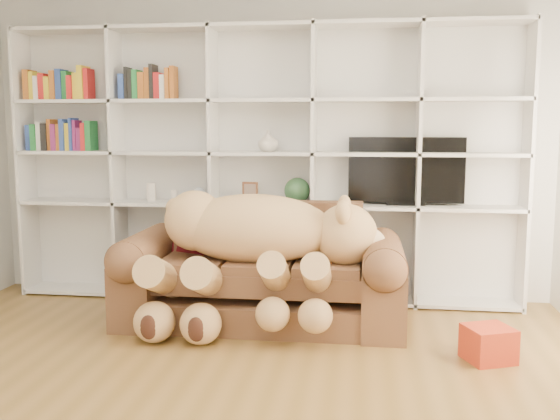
# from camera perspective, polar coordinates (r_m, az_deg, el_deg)

# --- Properties ---
(floor) EXTENTS (5.00, 5.00, 0.00)m
(floor) POSITION_cam_1_polar(r_m,az_deg,el_deg) (3.53, -7.78, -18.20)
(floor) COLOR brown
(floor) RESTS_ON ground
(wall_back) EXTENTS (5.00, 0.02, 2.70)m
(wall_back) POSITION_cam_1_polar(r_m,az_deg,el_deg) (5.62, -1.23, 5.81)
(wall_back) COLOR silver
(wall_back) RESTS_ON floor
(bookshelf) EXTENTS (4.43, 0.35, 2.40)m
(bookshelf) POSITION_cam_1_polar(r_m,az_deg,el_deg) (5.53, -3.92, 5.30)
(bookshelf) COLOR silver
(bookshelf) RESTS_ON floor
(sofa) EXTENTS (2.19, 0.94, 0.92)m
(sofa) POSITION_cam_1_polar(r_m,az_deg,el_deg) (4.94, -1.61, -6.23)
(sofa) COLOR brown
(sofa) RESTS_ON floor
(teddy_bear) EXTENTS (1.79, 0.94, 1.04)m
(teddy_bear) POSITION_cam_1_polar(r_m,az_deg,el_deg) (4.70, -2.44, -3.06)
(teddy_bear) COLOR tan
(teddy_bear) RESTS_ON sofa
(throw_pillow) EXTENTS (0.50, 0.40, 0.46)m
(throw_pillow) POSITION_cam_1_polar(r_m,az_deg,el_deg) (5.13, -7.22, -1.86)
(throw_pillow) COLOR #570F18
(throw_pillow) RESTS_ON sofa
(gift_box) EXTENTS (0.37, 0.36, 0.23)m
(gift_box) POSITION_cam_1_polar(r_m,az_deg,el_deg) (4.40, 18.52, -11.53)
(gift_box) COLOR red
(gift_box) RESTS_ON floor
(tv) EXTENTS (0.98, 0.18, 0.58)m
(tv) POSITION_cam_1_polar(r_m,az_deg,el_deg) (5.43, 11.45, 3.46)
(tv) COLOR black
(tv) RESTS_ON bookshelf
(picture_frame) EXTENTS (0.14, 0.04, 0.17)m
(picture_frame) POSITION_cam_1_polar(r_m,az_deg,el_deg) (5.48, -2.75, 1.67)
(picture_frame) COLOR brown
(picture_frame) RESTS_ON bookshelf
(green_vase) EXTENTS (0.23, 0.23, 0.23)m
(green_vase) POSITION_cam_1_polar(r_m,az_deg,el_deg) (5.42, 1.58, 1.79)
(green_vase) COLOR #2F5C34
(green_vase) RESTS_ON bookshelf
(figurine_tall) EXTENTS (0.08, 0.08, 0.16)m
(figurine_tall) POSITION_cam_1_polar(r_m,az_deg,el_deg) (5.71, -11.69, 1.62)
(figurine_tall) COLOR silver
(figurine_tall) RESTS_ON bookshelf
(figurine_short) EXTENTS (0.07, 0.07, 0.10)m
(figurine_short) POSITION_cam_1_polar(r_m,az_deg,el_deg) (5.65, -9.64, 1.29)
(figurine_short) COLOR silver
(figurine_short) RESTS_ON bookshelf
(snow_globe) EXTENTS (0.13, 0.13, 0.13)m
(snow_globe) POSITION_cam_1_polar(r_m,az_deg,el_deg) (5.58, -7.42, 1.45)
(snow_globe) COLOR silver
(snow_globe) RESTS_ON bookshelf
(shelf_vase) EXTENTS (0.23, 0.23, 0.18)m
(shelf_vase) POSITION_cam_1_polar(r_m,az_deg,el_deg) (5.42, -1.11, 6.33)
(shelf_vase) COLOR beige
(shelf_vase) RESTS_ON bookshelf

